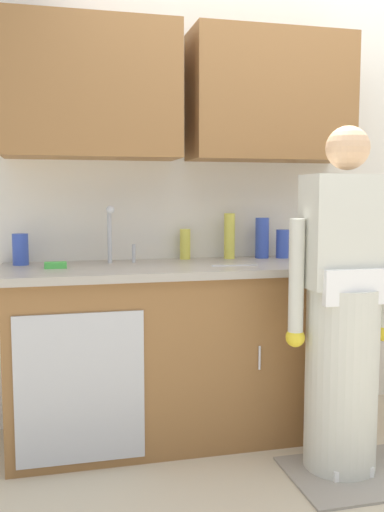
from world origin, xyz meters
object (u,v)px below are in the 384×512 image
bottle_water_tall (262,238)px  sponge (55,265)px  bottle_dish_liquid (229,236)px  cup_by_sink (303,254)px  person_at_sink (343,327)px  bottle_soap (282,244)px  bottle_water_short (185,244)px  sink (120,269)px  knife_on_counter (235,265)px  bottle_cleaner_spray (20,249)px

bottle_water_tall → sponge: bearing=-170.7°
bottle_dish_liquid → cup_by_sink: 0.44m
person_at_sink → bottle_soap: size_ratio=9.76×
bottle_water_short → bottle_dish_liquid: bottle_dish_liquid is taller
cup_by_sink → bottle_soap: bearing=100.8°
sink → bottle_dish_liquid: sink is taller
knife_on_counter → sponge: size_ratio=2.18×
bottle_cleaner_spray → cup_by_sink: bottle_cleaner_spray is taller
bottle_dish_liquid → bottle_water_short: bearing=173.5°
bottle_cleaner_spray → bottle_water_tall: (1.36, 0.02, 0.03)m
sink → bottle_dish_liquid: bearing=17.2°
sink → bottle_soap: size_ratio=3.01×
person_at_sink → bottle_dish_liquid: size_ratio=6.17×
sink → knife_on_counter: size_ratio=2.08×
bottle_dish_liquid → cup_by_sink: bottle_dish_liquid is taller
bottle_water_short → cup_by_sink: bearing=-24.5°
sink → bottle_soap: 0.99m
bottle_dish_liquid → bottle_water_tall: (0.19, -0.02, -0.01)m
knife_on_counter → bottle_soap: bearing=-138.4°
bottle_cleaner_spray → knife_on_counter: bottle_cleaner_spray is taller
bottle_soap → sponge: bottle_soap is taller
bottle_dish_liquid → bottle_cleaner_spray: size_ratio=1.59×
sponge → bottle_dish_liquid: bearing=12.1°
bottle_dish_liquid → sponge: 1.01m
bottle_soap → bottle_water_tall: (-0.12, 0.03, 0.03)m
bottle_cleaner_spray → bottle_water_tall: size_ratio=0.70×
bottle_soap → sponge: (-1.30, -0.17, -0.07)m
sink → bottle_water_tall: bearing=12.3°
cup_by_sink → sponge: cup_by_sink is taller
bottle_water_short → sponge: bottle_water_short is taller
person_at_sink → sponge: bearing=156.8°
bottle_dish_liquid → person_at_sink: bearing=-67.5°
bottle_water_short → bottle_cleaner_spray: size_ratio=1.05×
bottle_soap → knife_on_counter: (-0.39, -0.30, -0.08)m
sink → bottle_water_short: bearing=30.1°
bottle_dish_liquid → knife_on_counter: (-0.08, -0.34, -0.13)m
bottle_water_tall → sponge: size_ratio=2.14×
person_at_sink → knife_on_counter: size_ratio=6.75×
bottle_water_short → bottle_water_tall: bearing=-5.9°
person_at_sink → cup_by_sink: size_ratio=17.90×
sponge → person_at_sink: bearing=-23.2°
bottle_water_tall → cup_by_sink: size_ratio=2.60×
person_at_sink → bottle_water_tall: 0.84m
bottle_dish_liquid → knife_on_counter: bearing=-102.9°
bottle_dish_liquid → bottle_cleaner_spray: 1.16m
knife_on_counter → sink: bearing=-8.8°
bottle_soap → bottle_cleaner_spray: same height
bottle_cleaner_spray → bottle_dish_liquid: bearing=1.8°
person_at_sink → bottle_water_tall: person_at_sink is taller
cup_by_sink → knife_on_counter: (-0.43, -0.09, -0.04)m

